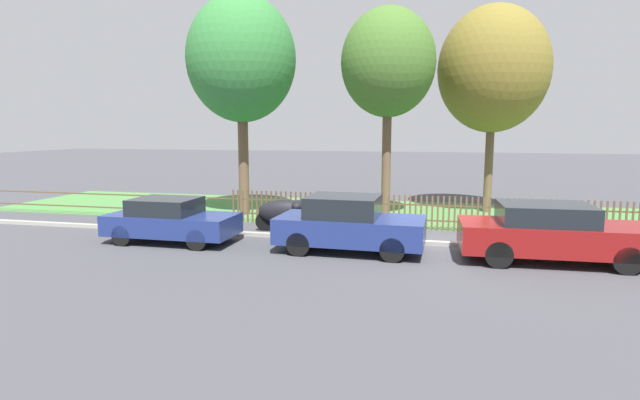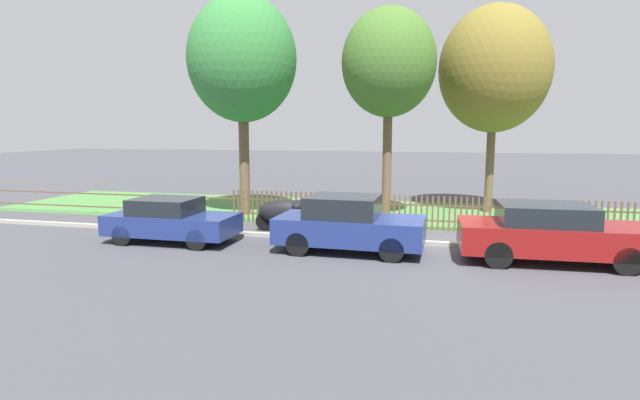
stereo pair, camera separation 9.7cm
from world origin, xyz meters
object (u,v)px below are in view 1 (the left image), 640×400
at_px(parked_car_silver_hatchback, 171,220).
at_px(tree_nearest_kerb, 241,60).
at_px(parked_car_navy_estate, 551,233).
at_px(tree_behind_motorcycle, 388,63).
at_px(covered_motorcycle, 286,212).
at_px(tree_mid_park, 493,70).
at_px(parked_car_black_saloon, 349,224).

bearing_deg(parked_car_silver_hatchback, tree_nearest_kerb, 87.32).
xyz_separation_m(parked_car_navy_estate, tree_behind_motorcycle, (-4.64, 5.34, 4.87)).
bearing_deg(parked_car_navy_estate, tree_nearest_kerb, 152.01).
relative_size(parked_car_navy_estate, covered_motorcycle, 2.32).
xyz_separation_m(covered_motorcycle, tree_behind_motorcycle, (2.87, 3.23, 4.98)).
xyz_separation_m(covered_motorcycle, tree_nearest_kerb, (-2.56, 2.81, 5.22)).
bearing_deg(tree_nearest_kerb, covered_motorcycle, -47.57).
relative_size(tree_nearest_kerb, tree_mid_park, 1.03).
distance_m(parked_car_black_saloon, tree_mid_park, 9.99).
height_order(parked_car_black_saloon, parked_car_navy_estate, parked_car_black_saloon).
xyz_separation_m(parked_car_silver_hatchback, parked_car_navy_estate, (10.35, 0.16, 0.09)).
height_order(parked_car_navy_estate, tree_behind_motorcycle, tree_behind_motorcycle).
distance_m(covered_motorcycle, tree_behind_motorcycle, 6.60).
xyz_separation_m(parked_car_black_saloon, covered_motorcycle, (-2.42, 2.18, -0.12)).
height_order(tree_behind_motorcycle, tree_mid_park, tree_mid_park).
distance_m(parked_car_navy_estate, tree_behind_motorcycle, 8.59).
bearing_deg(parked_car_black_saloon, tree_nearest_kerb, 136.45).
height_order(parked_car_black_saloon, covered_motorcycle, parked_car_black_saloon).
relative_size(parked_car_black_saloon, tree_nearest_kerb, 0.48).
bearing_deg(tree_mid_park, tree_nearest_kerb, -163.90).
bearing_deg(parked_car_black_saloon, tree_behind_motorcycle, 86.69).
xyz_separation_m(parked_car_navy_estate, covered_motorcycle, (-7.51, 2.11, -0.11)).
xyz_separation_m(tree_behind_motorcycle, tree_mid_park, (3.82, 2.25, -0.06)).
bearing_deg(tree_behind_motorcycle, tree_mid_park, 30.50).
bearing_deg(parked_car_silver_hatchback, parked_car_black_saloon, 1.39).
relative_size(parked_car_silver_hatchback, parked_car_black_saloon, 0.94).
bearing_deg(tree_behind_motorcycle, covered_motorcycle, -131.67).
bearing_deg(tree_behind_motorcycle, parked_car_navy_estate, -49.04).
distance_m(parked_car_silver_hatchback, parked_car_navy_estate, 10.35).
bearing_deg(parked_car_silver_hatchback, tree_behind_motorcycle, 44.31).
bearing_deg(tree_mid_park, covered_motorcycle, -140.70).
distance_m(parked_car_silver_hatchback, tree_nearest_kerb, 7.27).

